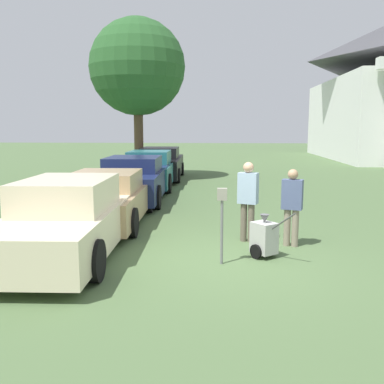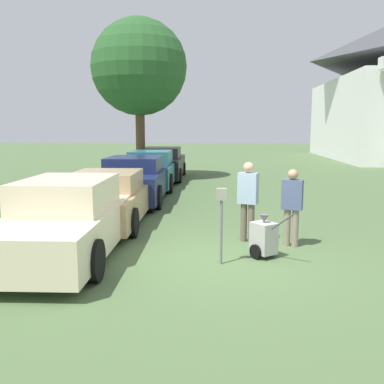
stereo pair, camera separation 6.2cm
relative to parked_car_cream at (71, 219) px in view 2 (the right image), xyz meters
name	(u,v)px [view 2 (the right image)]	position (x,y,z in m)	size (l,w,h in m)	color
ground_plane	(228,260)	(3.10, -0.21, -0.70)	(120.00, 120.00, 0.00)	#4C663D
parked_car_cream	(71,219)	(0.00, 0.00, 0.00)	(2.07, 5.15, 1.53)	beige
parked_car_tan	(108,199)	(0.00, 2.71, -0.05)	(2.10, 4.70, 1.38)	tan
parked_car_navy	(136,180)	(0.00, 6.21, 0.02)	(2.23, 5.14, 1.51)	#19234C
parked_car_teal	(152,170)	(0.00, 9.45, 0.02)	(2.12, 5.10, 1.53)	#23666B
parked_car_black	(162,164)	(0.00, 12.47, 0.01)	(2.22, 5.21, 1.53)	black
parking_meter	(221,212)	(2.96, -0.43, 0.28)	(0.18, 0.09, 1.41)	slate
person_worker	(248,197)	(3.53, 1.17, 0.30)	(0.47, 0.36, 1.75)	#665B4C
person_supervisor	(292,203)	(4.43, 0.87, 0.22)	(0.47, 0.34, 1.64)	gray
equipment_cart	(264,238)	(3.78, 0.04, -0.31)	(0.77, 0.89, 1.00)	#B2B2AD
shade_tree	(139,68)	(-1.05, 12.52, 4.57)	(4.52, 4.52, 7.55)	brown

